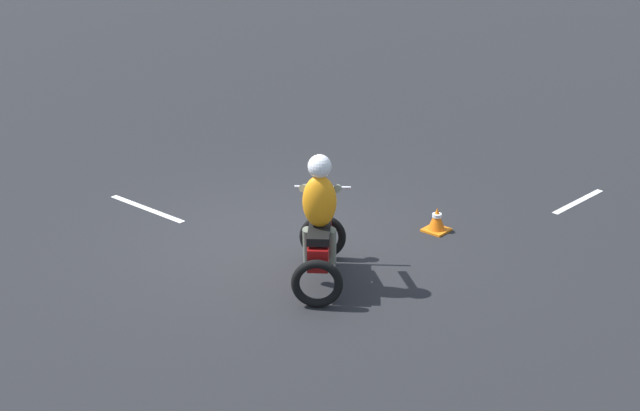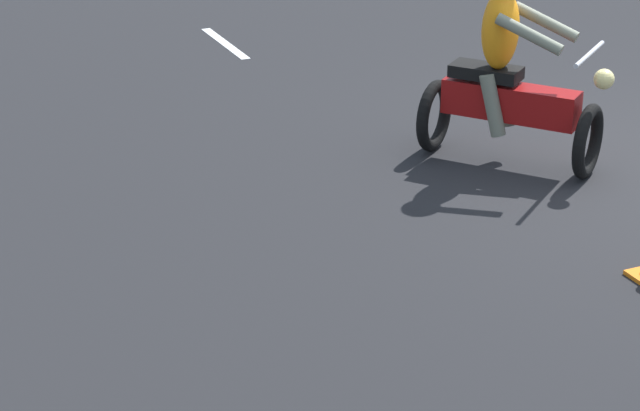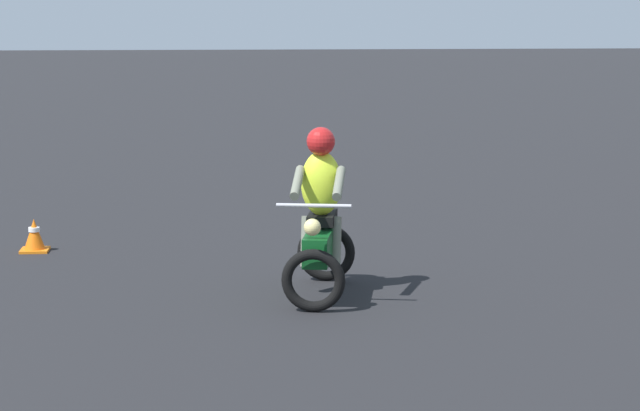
% 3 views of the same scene
% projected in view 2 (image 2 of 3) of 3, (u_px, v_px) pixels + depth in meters
% --- Properties ---
extents(motorcycle_rider_foreground, '(1.47, 1.34, 1.66)m').
position_uv_depth(motorcycle_rider_foreground, '(508.00, 77.00, 9.86)').
color(motorcycle_rider_foreground, black).
rests_on(motorcycle_rider_foreground, ground).
extents(lane_stripe_e, '(1.26, 0.10, 0.01)m').
position_uv_depth(lane_stripe_e, '(225.00, 43.00, 13.29)').
color(lane_stripe_e, silver).
rests_on(lane_stripe_e, ground).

